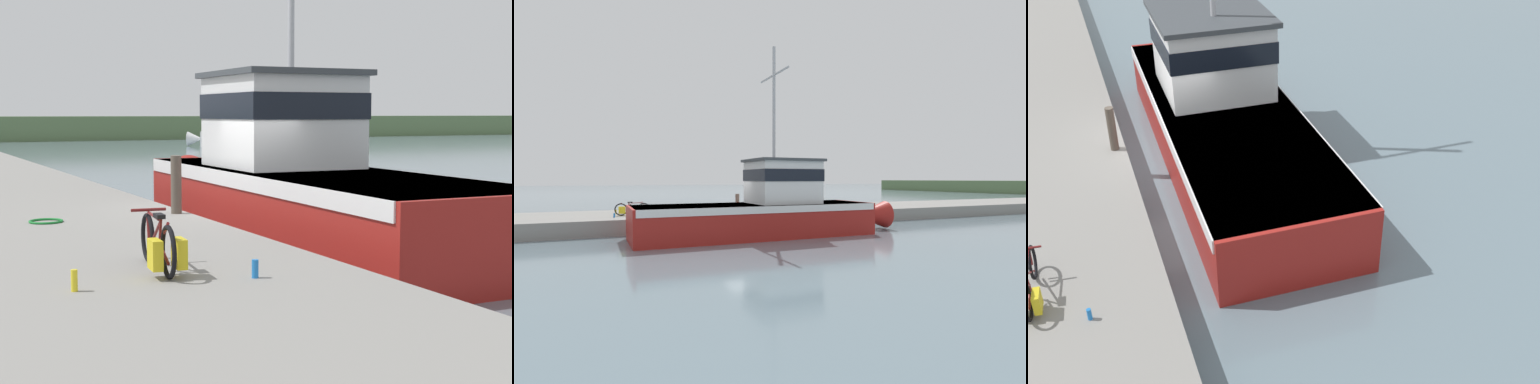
% 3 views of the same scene
% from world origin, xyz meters
% --- Properties ---
extents(ground_plane, '(320.00, 320.00, 0.00)m').
position_xyz_m(ground_plane, '(0.00, 0.00, 0.00)').
color(ground_plane, slate).
extents(fishing_boat_main, '(3.48, 12.73, 8.58)m').
position_xyz_m(fishing_boat_main, '(1.56, 0.23, 1.23)').
color(fishing_boat_main, maroon).
rests_on(fishing_boat_main, ground_plane).
extents(bicycle_touring, '(0.53, 1.71, 0.69)m').
position_xyz_m(bicycle_touring, '(-3.27, -5.29, 1.06)').
color(bicycle_touring, black).
rests_on(bicycle_touring, dock_pier).
extents(mooring_post, '(0.20, 0.20, 1.09)m').
position_xyz_m(mooring_post, '(-1.25, -0.19, 1.28)').
color(mooring_post, '#51473D').
rests_on(mooring_post, dock_pier).
extents(water_bottle_on_curb, '(0.08, 0.08, 0.21)m').
position_xyz_m(water_bottle_on_curb, '(-2.40, -6.03, 0.85)').
color(water_bottle_on_curb, blue).
rests_on(water_bottle_on_curb, dock_pier).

